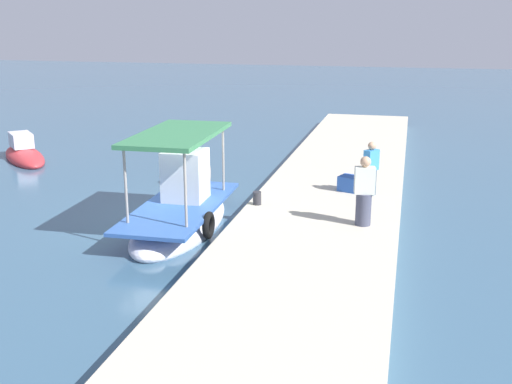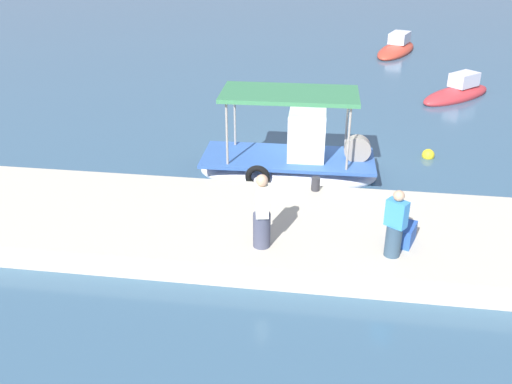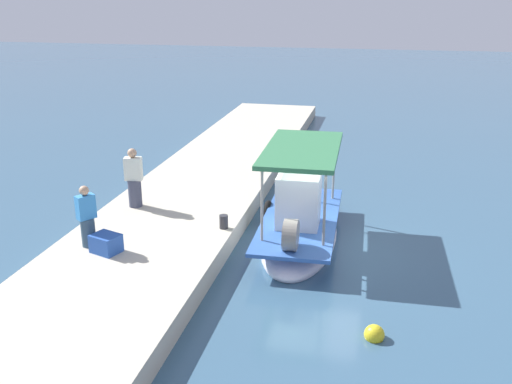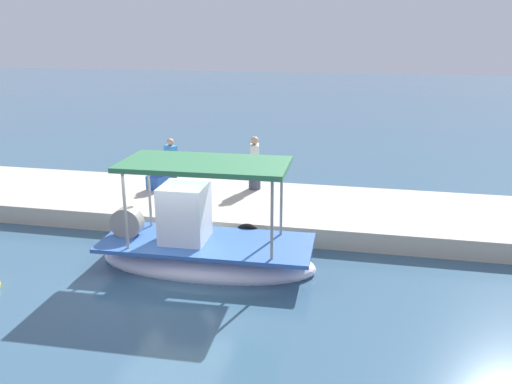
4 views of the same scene
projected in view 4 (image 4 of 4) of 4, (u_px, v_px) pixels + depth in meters
The scene contains 7 objects.
ground_plane at pixel (175, 274), 13.19m from camera, with size 120.00×120.00×0.00m, color #395C76.
dock_quay at pixel (222, 206), 17.23m from camera, with size 36.00×4.28×0.56m, color beige.
main_fishing_boat at pixel (203, 248), 13.49m from camera, with size 5.55×2.30×3.07m.
fisherman_near_bollard at pixel (255, 165), 17.89m from camera, with size 0.47×0.55×1.80m.
fisherman_by_crate at pixel (171, 164), 18.47m from camera, with size 0.52×0.50×1.61m.
mooring_bollard at pixel (196, 210), 15.42m from camera, with size 0.24×0.24×0.38m, color #2D2D33.
cargo_crate at pixel (159, 182), 18.11m from camera, with size 0.67×0.54×0.46m, color #2955AF.
Camera 4 is at (-4.43, 11.33, 5.83)m, focal length 37.66 mm.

